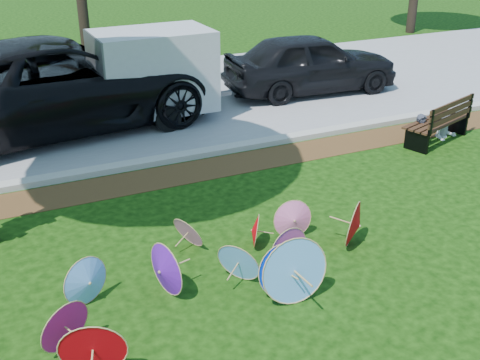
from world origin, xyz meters
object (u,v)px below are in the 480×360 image
object	(u,v)px
dark_pickup	(311,63)
person_right	(447,114)
person_left	(423,116)
cargo_trailer	(154,71)
park_bench	(436,120)
black_van	(64,84)
parasol_pile	(228,267)

from	to	relation	value
dark_pickup	person_right	xyz separation A→B (m)	(0.91, -4.40, -0.26)
person_left	person_right	distance (m)	0.70
cargo_trailer	person_right	world-z (taller)	cargo_trailer
park_bench	person_left	size ratio (longest dim) A/B	1.48
dark_pickup	park_bench	world-z (taller)	dark_pickup
black_van	cargo_trailer	distance (m)	2.08
black_van	park_bench	distance (m)	8.46
black_van	park_bench	xyz separation A→B (m)	(7.21, -4.39, -0.56)
parasol_pile	person_right	world-z (taller)	person_right
parasol_pile	cargo_trailer	bearing A→B (deg)	80.09
park_bench	black_van	bearing A→B (deg)	129.90
person_left	person_right	bearing A→B (deg)	23.54
park_bench	person_right	bearing A→B (deg)	-10.61
park_bench	person_left	xyz separation A→B (m)	(-0.35, 0.05, 0.14)
park_bench	person_right	distance (m)	0.36
park_bench	person_right	xyz separation A→B (m)	(0.35, 0.05, 0.07)
person_left	person_right	size ratio (longest dim) A/B	1.13
black_van	person_left	size ratio (longest dim) A/B	5.97
black_van	person_left	xyz separation A→B (m)	(6.86, -4.34, -0.41)
parasol_pile	person_left	world-z (taller)	person_left
person_right	black_van	bearing A→B (deg)	170.58
person_right	park_bench	bearing A→B (deg)	-151.41
cargo_trailer	black_van	bearing A→B (deg)	165.29
dark_pickup	cargo_trailer	xyz separation A→B (m)	(-4.63, -0.55, 0.42)
black_van	dark_pickup	xyz separation A→B (m)	(6.65, 0.06, -0.22)
dark_pickup	person_left	xyz separation A→B (m)	(0.21, -4.40, -0.19)
black_van	park_bench	world-z (taller)	black_van
dark_pickup	park_bench	bearing A→B (deg)	-168.83
black_van	person_left	distance (m)	8.13
parasol_pile	cargo_trailer	size ratio (longest dim) A/B	1.94
dark_pickup	person_right	bearing A→B (deg)	-164.32
dark_pickup	cargo_trailer	size ratio (longest dim) A/B	1.79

